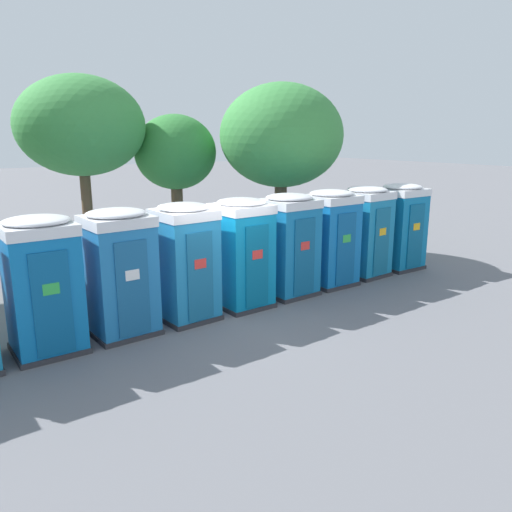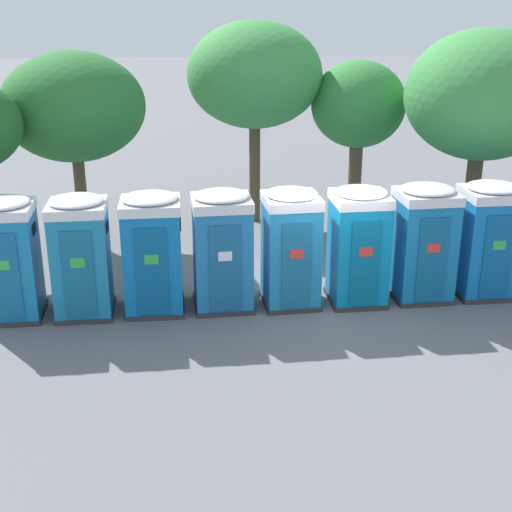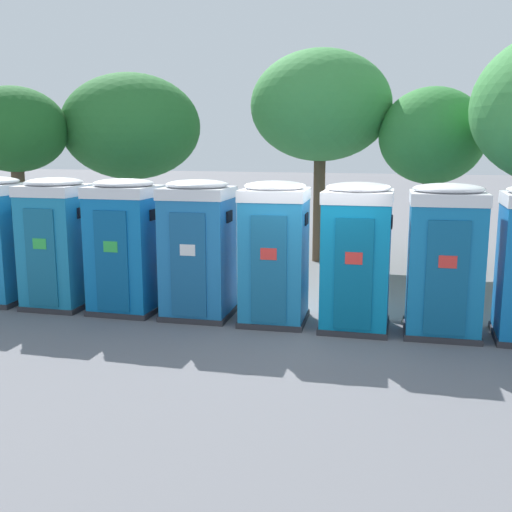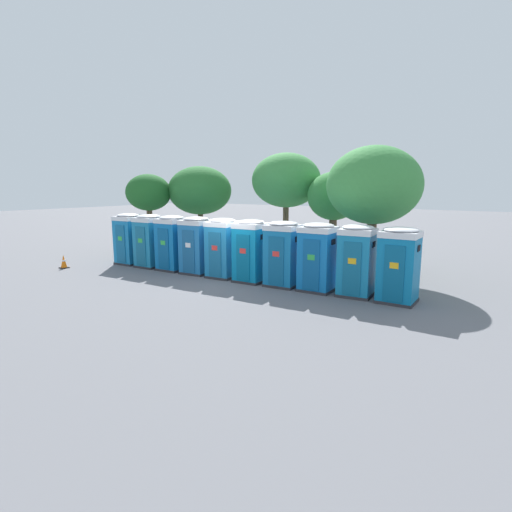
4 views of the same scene
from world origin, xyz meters
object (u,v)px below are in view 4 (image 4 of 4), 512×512
portapotty_4 (223,248)px  portapotty_6 (283,253)px  street_tree_2 (149,193)px  street_tree_4 (334,197)px  portapotty_7 (318,257)px  portapotty_9 (399,265)px  street_tree_3 (286,181)px  portapotty_2 (172,243)px  portapotty_3 (197,245)px  traffic_cone (64,262)px  street_tree_1 (200,191)px  street_tree_0 (374,186)px  portapotty_5 (251,251)px  portapotty_8 (357,260)px  portapotty_1 (150,241)px  portapotty_0 (129,239)px

portapotty_4 → portapotty_6: bearing=3.1°
street_tree_2 → street_tree_4: 10.21m
portapotty_6 → portapotty_7: bearing=3.3°
portapotty_9 → portapotty_4: bearing=-177.0°
portapotty_7 → street_tree_3: size_ratio=0.45×
portapotty_2 → portapotty_3: size_ratio=1.00×
street_tree_3 → traffic_cone: (-7.10, -8.78, -3.85)m
portapotty_9 → street_tree_4: (-4.73, 5.37, 2.05)m
street_tree_1 → street_tree_0: bearing=-3.2°
portapotty_2 → traffic_cone: portapotty_2 is taller
portapotty_5 → portapotty_4: bearing=-178.8°
portapotty_6 → street_tree_2: (-9.97, 2.04, 2.20)m
portapotty_2 → portapotty_8: size_ratio=1.00×
portapotty_4 → portapotty_6: (2.89, 0.16, -0.00)m
portapotty_2 → street_tree_0: (8.07, 3.76, 2.60)m
portapotty_5 → street_tree_2: (-8.53, 2.17, 2.20)m
portapotty_9 → portapotty_1: bearing=-177.0°
portapotty_2 → traffic_cone: 5.40m
portapotty_9 → portapotty_8: bearing=-179.9°
portapotty_2 → portapotty_6: same height
portapotty_4 → street_tree_2: (-7.08, 2.20, 2.20)m
portapotty_2 → street_tree_4: size_ratio=0.55×
portapotty_4 → portapotty_9: same height
portapotty_1 → street_tree_2: size_ratio=0.56×
portapotty_8 → portapotty_3: bearing=-176.6°
portapotty_0 → portapotty_8: size_ratio=1.00×
portapotty_9 → portapotty_6: bearing=-177.0°
portapotty_3 → portapotty_5: bearing=1.6°
traffic_cone → portapotty_6: bearing=16.0°
portapotty_9 → street_tree_2: size_ratio=0.56×
street_tree_2 → street_tree_3: street_tree_3 is taller
traffic_cone → street_tree_0: bearing=26.9°
portapotty_1 → portapotty_7: (8.67, 0.47, -0.00)m
portapotty_1 → street_tree_0: size_ratio=0.46×
portapotty_8 → street_tree_1: street_tree_1 is taller
portapotty_1 → portapotty_2: size_ratio=1.00×
portapotty_9 → street_tree_1: 13.05m
portapotty_9 → traffic_cone: portapotty_9 is taller
portapotty_2 → street_tree_2: street_tree_2 is taller
portapotty_0 → portapotty_6: same height
portapotty_0 → street_tree_0: size_ratio=0.46×
portapotty_0 → street_tree_2: bearing=117.8°
portapotty_1 → portapotty_6: 7.23m
portapotty_3 → street_tree_1: bearing=130.3°
portapotty_6 → street_tree_3: (-3.27, 5.81, 2.88)m
portapotty_9 → street_tree_1: size_ratio=0.51×
portapotty_1 → portapotty_7: same height
portapotty_3 → street_tree_0: bearing=29.0°
portapotty_1 → street_tree_4: (6.83, 5.97, 2.05)m
portapotty_9 → street_tree_3: 9.87m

